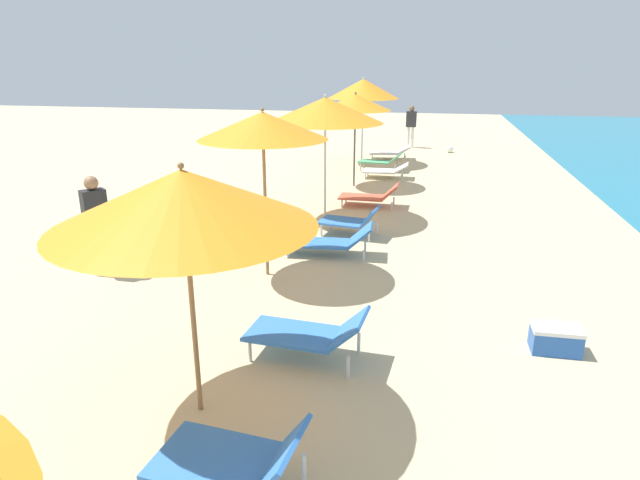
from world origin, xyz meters
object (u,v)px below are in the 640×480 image
Objects in this scene: umbrella_sixth at (355,103)px; lounger_sixth_shoreside at (386,170)px; person_walking_near at (411,122)px; beach_ball at (450,149)px; lounger_fourth_shoreside at (330,241)px; lounger_farthest_inland at (381,161)px; lounger_third_shoreside at (309,333)px; umbrella_fifth at (325,110)px; lounger_fifth_shoreside at (370,196)px; lounger_fifth_inland at (351,220)px; umbrella_third at (183,199)px; cooler_box at (556,339)px; umbrella_farthest at (363,89)px; umbrella_fourth at (263,126)px; person_walking_mid at (96,216)px; lounger_farthest_shoreside at (390,152)px; lounger_third_inland at (234,460)px.

umbrella_sixth is 2.48m from lounger_sixth_shoreside.
beach_ball is (1.54, -0.96, -0.86)m from person_walking_near.
lounger_farthest_inland is (0.12, 7.97, 0.05)m from lounger_fourth_shoreside.
umbrella_fifth is (-0.97, 5.85, 2.00)m from lounger_third_shoreside.
lounger_fifth_shoreside is at bearing -71.75° from umbrella_sixth.
lounger_fifth_shoreside is at bearing -82.77° from lounger_fifth_inland.
umbrella_third is at bearing -167.64° from person_walking_near.
cooler_box is (3.07, -3.98, -0.15)m from lounger_fifth_inland.
beach_ball is 14.92m from cooler_box.
umbrella_third reaches higher than lounger_farthest_inland.
umbrella_third is 0.98× the size of umbrella_sixth.
umbrella_farthest is (-1.06, 12.69, 2.11)m from lounger_third_shoreside.
umbrella_fourth is at bearing -93.59° from umbrella_sixth.
umbrella_fifth is 0.94× the size of umbrella_farthest.
umbrella_fourth reaches higher than lounger_fifth_inland.
lounger_sixth_shoreside is at bearing 104.27° from person_walking_mid.
umbrella_fifth is 4.62× the size of cooler_box.
umbrella_fourth reaches higher than umbrella_sixth.
umbrella_fourth reaches higher than lounger_farthest_shoreside.
lounger_farthest_inland is (0.55, 12.66, -1.84)m from umbrella_third.
lounger_farthest_shoreside is at bearing -87.71° from lounger_farthest_inland.
umbrella_sixth is at bearing -80.53° from lounger_third_inland.
lounger_farthest_inland is (0.76, -1.19, -2.12)m from umbrella_farthest.
umbrella_third is 1.99× the size of lounger_fifth_inland.
lounger_fifth_inland is at bearing -102.99° from lounger_fourth_shoreside.
lounger_fifth_shoreside is at bearing -166.66° from person_walking_near.
lounger_third_inland is at bearing -83.87° from umbrella_fifth.
lounger_sixth_shoreside is (0.19, 5.69, -0.07)m from lounger_fifth_inland.
lounger_third_shoreside is 9.45m from umbrella_sixth.
lounger_farthest_shoreside is (0.63, 4.55, -2.02)m from umbrella_sixth.
umbrella_fourth is 1.65× the size of lounger_fourth_shoreside.
cooler_box is at bearing 116.30° from lounger_fifth_shoreside.
umbrella_fifth is (-0.13, 7.02, 0.17)m from umbrella_third.
lounger_farthest_inland is 2.41× the size of cooler_box.
cooler_box is (3.82, -5.09, -2.17)m from umbrella_fifth.
cooler_box is (6.73, -1.12, -0.82)m from person_walking_mid.
lounger_farthest_inland is 0.85× the size of person_walking_mid.
umbrella_fourth is 1.91× the size of lounger_farthest_inland.
lounger_third_shoreside is at bearing 90.67° from lounger_sixth_shoreside.
beach_ball is (2.10, 1.88, -0.10)m from lounger_farthest_shoreside.
lounger_fifth_shoreside is (0.86, 1.23, -2.07)m from umbrella_fifth.
lounger_third_inland is 8.30m from umbrella_fifth.
umbrella_fifth is 1.78× the size of lounger_farthest_shoreside.
cooler_box reaches higher than beach_ball.
lounger_farthest_inland is at bearing -83.31° from lounger_third_inland.
lounger_fourth_shoreside is 1.29× the size of lounger_fifth_inland.
umbrella_sixth is 4.39× the size of cooler_box.
person_walking_near is at bearing -91.76° from lounger_fifth_shoreside.
lounger_fifth_inland is 0.49× the size of umbrella_sixth.
lounger_sixth_shoreside is at bearing 106.58° from cooler_box.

